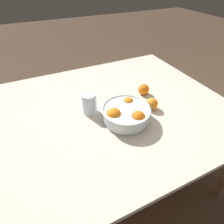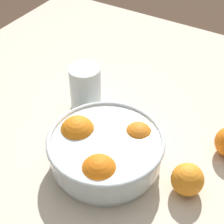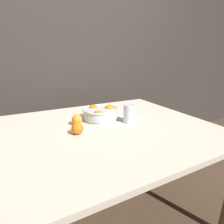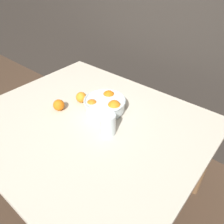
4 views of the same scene
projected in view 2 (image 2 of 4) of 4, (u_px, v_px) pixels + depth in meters
name	position (u px, v px, depth m)	size (l,w,h in m)	color
dining_table	(138.00, 145.00, 1.00)	(1.35, 1.15, 0.72)	beige
fruit_bowl	(105.00, 150.00, 0.83)	(0.26, 0.26, 0.10)	silver
juice_glass	(86.00, 89.00, 0.99)	(0.08, 0.08, 0.13)	#F4A314
orange_loose_near_bowl	(187.00, 179.00, 0.79)	(0.07, 0.07, 0.07)	orange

